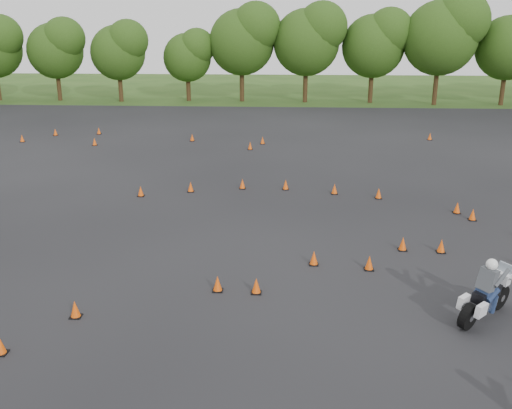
{
  "coord_description": "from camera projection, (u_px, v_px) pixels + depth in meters",
  "views": [
    {
      "loc": [
        1.12,
        -15.79,
        7.62
      ],
      "look_at": [
        0.0,
        4.0,
        1.2
      ],
      "focal_mm": 40.0,
      "sensor_mm": 36.0,
      "label": 1
    }
  ],
  "objects": [
    {
      "name": "treeline",
      "position": [
        308.0,
        57.0,
        49.16
      ],
      "size": [
        86.61,
        32.27,
        10.63
      ],
      "color": "#284513",
      "rests_on": "ground"
    },
    {
      "name": "traffic_cones",
      "position": [
        267.0,
        216.0,
        22.6
      ],
      "size": [
        36.4,
        33.36,
        0.45
      ],
      "color": "#F0520A",
      "rests_on": "asphalt_pad"
    },
    {
      "name": "asphalt_pad",
      "position": [
        259.0,
        217.0,
        23.1
      ],
      "size": [
        62.0,
        62.0,
        0.0
      ],
      "primitive_type": "plane",
      "color": "black",
      "rests_on": "ground"
    },
    {
      "name": "ground",
      "position": [
        249.0,
        282.0,
        17.4
      ],
      "size": [
        140.0,
        140.0,
        0.0
      ],
      "primitive_type": "plane",
      "color": "#2D5119",
      "rests_on": "ground"
    },
    {
      "name": "rider_grey",
      "position": [
        485.0,
        287.0,
        15.02
      ],
      "size": [
        2.2,
        2.19,
        1.83
      ],
      "primitive_type": null,
      "rotation": [
        0.0,
        0.0,
        0.78
      ],
      "color": "#45484D",
      "rests_on": "ground"
    }
  ]
}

